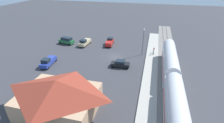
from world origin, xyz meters
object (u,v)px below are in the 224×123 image
pedestrian_waiting_far (153,51)px  pickup_red (110,42)px  station_building (58,95)px  pickup_blue (48,61)px  passenger_train (173,82)px  pedestrian_on_platform (154,50)px  sedan_black (120,64)px  suv_green (67,40)px  light_pole_near_platform (143,39)px  pickup_tan (85,42)px

pedestrian_waiting_far → pickup_red: size_ratio=0.31×
station_building → pickup_blue: (10.89, -13.42, -2.02)m
passenger_train → pickup_red: (17.56, -21.54, -1.83)m
pedestrian_on_platform → sedan_black: 12.50m
station_building → suv_green: (13.45, -27.89, -1.90)m
station_building → light_pole_near_platform: (-11.20, -25.21, 1.73)m
pickup_red → passenger_train: bearing=129.2°
pickup_red → station_building: bearing=89.2°
pickup_red → pedestrian_waiting_far: bearing=160.8°
pickup_tan → pedestrian_waiting_far: bearing=173.0°
passenger_train → pedestrian_waiting_far: size_ratio=19.78×
pickup_red → pickup_blue: bearing=56.2°
passenger_train → pedestrian_waiting_far: bearing=-77.4°
station_building → sedan_black: station_building is taller
suv_green → pedestrian_waiting_far: bearing=175.2°
station_building → light_pole_near_platform: light_pole_near_platform is taller
pedestrian_waiting_far → pickup_blue: (25.15, 12.13, -0.25)m
pickup_red → pickup_tan: bearing=15.7°
suv_green → sedan_black: size_ratio=1.12×
station_building → sedan_black: 18.28m
passenger_train → light_pole_near_platform: 17.86m
passenger_train → station_building: 20.04m
pedestrian_on_platform → pedestrian_waiting_far: (0.08, 1.19, 0.00)m
pickup_tan → pickup_blue: bearing=76.1°
station_building → pickup_tan: size_ratio=2.31×
light_pole_near_platform → pedestrian_on_platform: bearing=-153.9°
pickup_blue → light_pole_near_platform: size_ratio=0.73×
station_building → pickup_red: station_building is taller
pickup_blue → suv_green: bearing=-79.9°
station_building → pedestrian_on_platform: size_ratio=7.48×
station_building → sedan_black: (-6.67, -16.88, -2.17)m
sedan_black → pickup_red: 14.84m
pickup_tan → pickup_red: bearing=-164.3°
suv_green → pickup_blue: 14.70m
pickup_red → pedestrian_on_platform: bearing=165.4°
station_building → suv_green: station_building is taller
passenger_train → suv_green: bearing=-31.2°
sedan_black → pickup_blue: 17.89m
passenger_train → pickup_tan: size_ratio=6.11×
pickup_tan → pickup_red: 7.97m
pickup_blue → station_building: bearing=129.0°
station_building → pickup_blue: station_building is taller
station_building → pickup_red: size_ratio=2.32×
pedestrian_waiting_far → pickup_tan: bearing=-7.0°
pickup_tan → pickup_red: same height
pedestrian_waiting_far → pickup_tan: (21.49, -2.64, -0.25)m
pedestrian_on_platform → suv_green: suv_green is taller
light_pole_near_platform → suv_green: bearing=-6.2°
pickup_blue → pickup_tan: bearing=-103.9°
station_building → suv_green: size_ratio=2.47×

